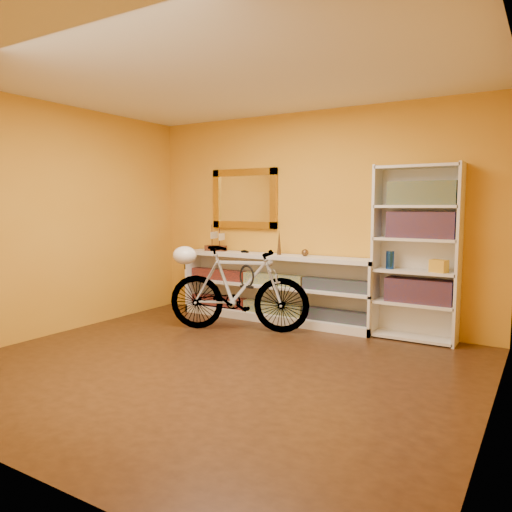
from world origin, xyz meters
The scene contains 24 objects.
floor centered at (0.00, 0.00, -0.01)m, with size 4.50×4.00×0.01m, color black.
ceiling centered at (0.00, 0.00, 2.60)m, with size 4.50×4.00×0.01m, color silver.
back_wall centered at (0.00, 2.00, 1.30)m, with size 4.50×0.01×2.60m, color orange.
left_wall centered at (-2.25, 0.00, 1.30)m, with size 0.01×4.00×2.60m, color orange.
right_wall centered at (2.25, 0.00, 1.30)m, with size 0.01×4.00×2.60m, color orange.
gilt_mirror centered at (-0.95, 1.97, 1.55)m, with size 0.98×0.06×0.78m, color olive.
wall_socket centered at (0.90, 1.99, 0.25)m, with size 0.09×0.01×0.09m, color silver.
console_unit centered at (-0.41, 1.81, 0.42)m, with size 2.60×0.35×0.85m, color silver, non-canonical shape.
cd_row_lower centered at (-0.41, 1.79, 0.17)m, with size 2.50×0.13×0.14m, color black.
cd_row_upper centered at (-0.41, 1.79, 0.54)m, with size 2.50×0.13×0.14m, color navy.
model_ship centered at (-1.31, 1.81, 1.03)m, with size 0.30×0.11×0.35m, color #3D1C11, non-canonical shape.
toy_car centered at (-0.85, 1.81, 0.85)m, with size 0.00×0.00×0.00m, color black.
bronze_ornament centered at (-0.34, 1.81, 1.01)m, with size 0.05×0.05×0.32m, color #52371C.
decorative_orb centered at (0.02, 1.81, 0.89)m, with size 0.09×0.09×0.09m, color #52371C.
bookcase centered at (1.31, 1.84, 0.95)m, with size 0.90×0.30×1.90m, color silver, non-canonical shape.
book_row_a centered at (1.36, 1.84, 0.55)m, with size 0.70×0.22×0.26m, color maroon.
book_row_b centered at (1.36, 1.84, 1.25)m, with size 0.70×0.22×0.28m, color maroon.
book_row_c centered at (1.36, 1.84, 1.59)m, with size 0.70×0.22×0.25m, color navy.
travel_mug centered at (1.05, 1.82, 0.86)m, with size 0.09×0.09×0.20m, color navy.
red_tin centered at (1.11, 1.87, 1.55)m, with size 0.14×0.14×0.17m, color maroon.
yellow_bag centered at (1.56, 1.80, 0.83)m, with size 0.17×0.11×0.13m, color gold.
bicycle centered at (-0.53, 1.17, 0.50)m, with size 1.69×0.44×1.00m, color silver.
helmet centered at (-1.13, 0.95, 0.88)m, with size 0.29×0.27×0.22m, color white.
u_lock centered at (-0.43, 1.21, 0.65)m, with size 0.20×0.20×0.02m, color black.
Camera 1 is at (2.55, -3.51, 1.46)m, focal length 34.25 mm.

